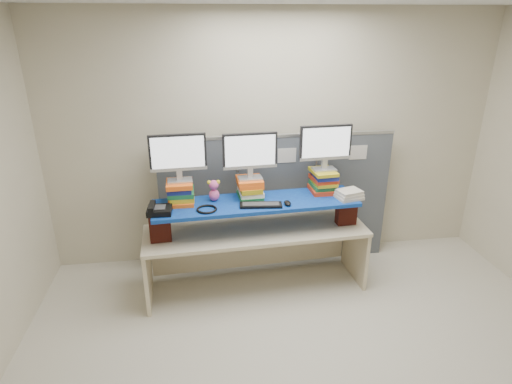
{
  "coord_description": "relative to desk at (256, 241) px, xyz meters",
  "views": [
    {
      "loc": [
        -0.85,
        -2.56,
        2.67
      ],
      "look_at": [
        -0.31,
        1.27,
        1.09
      ],
      "focal_mm": 30.0,
      "sensor_mm": 36.0,
      "label": 1
    }
  ],
  "objects": [
    {
      "name": "room",
      "position": [
        0.31,
        -1.27,
        0.85
      ],
      "size": [
        5.0,
        4.0,
        2.8
      ],
      "color": "beige",
      "rests_on": "ground"
    },
    {
      "name": "cubicle_partition",
      "position": [
        0.31,
        0.51,
        0.22
      ],
      "size": [
        2.6,
        0.06,
        1.53
      ],
      "color": "#41464C",
      "rests_on": "ground"
    },
    {
      "name": "desk",
      "position": [
        0.0,
        0.0,
        0.0
      ],
      "size": [
        2.28,
        0.78,
        0.68
      ],
      "rotation": [
        0.0,
        0.0,
        0.06
      ],
      "color": "beige",
      "rests_on": "ground"
    },
    {
      "name": "brick_pier_left",
      "position": [
        -0.94,
        -0.1,
        0.27
      ],
      "size": [
        0.21,
        0.12,
        0.27
      ],
      "primitive_type": "cube",
      "rotation": [
        0.0,
        0.0,
        0.06
      ],
      "color": "maroon",
      "rests_on": "desk"
    },
    {
      "name": "brick_pier_right",
      "position": [
        0.94,
        0.0,
        0.27
      ],
      "size": [
        0.21,
        0.12,
        0.27
      ],
      "primitive_type": "cube",
      "rotation": [
        0.0,
        0.0,
        0.06
      ],
      "color": "maroon",
      "rests_on": "desk"
    },
    {
      "name": "blue_board",
      "position": [
        0.0,
        0.0,
        0.43
      ],
      "size": [
        2.04,
        0.62,
        0.04
      ],
      "primitive_type": "cube",
      "rotation": [
        0.0,
        0.0,
        0.06
      ],
      "color": "navy",
      "rests_on": "brick_pier_left"
    },
    {
      "name": "book_stack_left",
      "position": [
        -0.73,
        0.08,
        0.56
      ],
      "size": [
        0.26,
        0.3,
        0.22
      ],
      "color": "orange",
      "rests_on": "blue_board"
    },
    {
      "name": "book_stack_center",
      "position": [
        -0.04,
        0.12,
        0.55
      ],
      "size": [
        0.26,
        0.3,
        0.2
      ],
      "color": "#1A6232",
      "rests_on": "blue_board"
    },
    {
      "name": "book_stack_right",
      "position": [
        0.72,
        0.16,
        0.57
      ],
      "size": [
        0.27,
        0.33,
        0.24
      ],
      "color": "red",
      "rests_on": "blue_board"
    },
    {
      "name": "monitor_left",
      "position": [
        -0.73,
        0.08,
        0.93
      ],
      "size": [
        0.53,
        0.16,
        0.46
      ],
      "rotation": [
        0.0,
        0.0,
        0.06
      ],
      "color": "#B3B4B9",
      "rests_on": "book_stack_left"
    },
    {
      "name": "monitor_center",
      "position": [
        -0.04,
        0.12,
        0.91
      ],
      "size": [
        0.53,
        0.16,
        0.46
      ],
      "rotation": [
        0.0,
        0.0,
        0.06
      ],
      "color": "#B3B4B9",
      "rests_on": "book_stack_center"
    },
    {
      "name": "monitor_right",
      "position": [
        0.72,
        0.16,
        0.95
      ],
      "size": [
        0.53,
        0.16,
        0.46
      ],
      "rotation": [
        0.0,
        0.0,
        0.06
      ],
      "color": "#B3B4B9",
      "rests_on": "book_stack_right"
    },
    {
      "name": "keyboard",
      "position": [
        0.03,
        -0.12,
        0.46
      ],
      "size": [
        0.42,
        0.18,
        0.03
      ],
      "rotation": [
        0.0,
        0.0,
        -0.1
      ],
      "color": "black",
      "rests_on": "blue_board"
    },
    {
      "name": "mouse",
      "position": [
        0.29,
        -0.12,
        0.47
      ],
      "size": [
        0.09,
        0.13,
        0.04
      ],
      "primitive_type": "ellipsoid",
      "rotation": [
        0.0,
        0.0,
        0.25
      ],
      "color": "black",
      "rests_on": "blue_board"
    },
    {
      "name": "desk_phone",
      "position": [
        -0.93,
        -0.15,
        0.48
      ],
      "size": [
        0.23,
        0.21,
        0.09
      ],
      "rotation": [
        0.0,
        0.0,
        -0.03
      ],
      "color": "black",
      "rests_on": "blue_board"
    },
    {
      "name": "headset",
      "position": [
        -0.49,
        -0.14,
        0.46
      ],
      "size": [
        0.26,
        0.26,
        0.02
      ],
      "primitive_type": "torus",
      "rotation": [
        0.0,
        0.0,
        0.4
      ],
      "color": "black",
      "rests_on": "blue_board"
    },
    {
      "name": "plush_toy",
      "position": [
        -0.41,
        0.08,
        0.56
      ],
      "size": [
        0.13,
        0.09,
        0.22
      ],
      "rotation": [
        0.0,
        0.0,
        0.39
      ],
      "color": "#DF5596",
      "rests_on": "blue_board"
    },
    {
      "name": "binder_stack",
      "position": [
        0.93,
        -0.06,
        0.49
      ],
      "size": [
        0.29,
        0.25,
        0.09
      ],
      "rotation": [
        0.0,
        0.0,
        0.25
      ],
      "color": "beige",
      "rests_on": "blue_board"
    }
  ]
}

